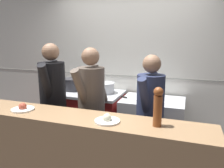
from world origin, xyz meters
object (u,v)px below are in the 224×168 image
sauce_pot (104,87)px  plated_dish_main (23,108)px  chef_sous (91,106)px  chef_line (150,114)px  chefs_knife (129,99)px  oven_range (87,118)px  pepper_mill (158,106)px  stock_pot (73,84)px  plated_dish_appetiser (107,120)px  chef_head_cook (53,100)px

sauce_pot → plated_dish_main: size_ratio=1.37×
chef_sous → chef_line: 0.74m
chefs_knife → chef_sous: (-0.33, -0.62, 0.04)m
chef_line → plated_dish_main: bearing=-143.9°
plated_dish_main → chef_line: chef_line is taller
sauce_pot → chef_line: bearing=-39.4°
oven_range → pepper_mill: bearing=-43.9°
pepper_mill → sauce_pot: bearing=127.8°
chefs_knife → chef_sous: size_ratio=0.22×
stock_pot → plated_dish_appetiser: stock_pot is taller
chef_sous → chef_line: (0.73, 0.06, -0.04)m
chef_head_cook → pepper_mill: bearing=-35.3°
sauce_pot → plated_dish_appetiser: (0.56, -1.36, 0.02)m
plated_dish_main → sauce_pot: bearing=72.0°
plated_dish_main → plated_dish_appetiser: (0.99, -0.02, -0.00)m
chefs_knife → plated_dish_appetiser: (0.11, -1.22, 0.13)m
pepper_mill → chef_sous: size_ratio=0.22×
plated_dish_appetiser → chef_head_cook: chef_head_cook is taller
chef_head_cook → chef_sous: 0.58m
stock_pot → chef_head_cook: 0.75m
plated_dish_appetiser → chefs_knife: bearing=95.0°
oven_range → chefs_knife: bearing=-6.9°
chef_sous → chefs_knife: bearing=71.6°
stock_pot → chef_head_cook: bearing=-81.0°
plated_dish_main → chef_head_cook: (-0.02, 0.60, -0.07)m
stock_pot → chef_head_cook: size_ratio=0.20×
chefs_knife → chef_line: chef_line is taller
stock_pot → chefs_knife: (1.03, -0.14, -0.13)m
chef_sous → chef_line: size_ratio=1.05×
stock_pot → chefs_knife: bearing=-7.7°
pepper_mill → chef_head_cook: chef_head_cook is taller
oven_range → chefs_knife: oven_range is taller
chefs_knife → chef_sous: bearing=-118.0°
stock_pot → sauce_pot: stock_pot is taller
plated_dish_main → oven_range: bearing=83.6°
oven_range → plated_dish_main: bearing=-96.4°
oven_range → chef_line: bearing=-29.6°
sauce_pot → chefs_knife: 0.49m
sauce_pot → chef_head_cook: chef_head_cook is taller
stock_pot → plated_dish_main: (0.14, -1.34, 0.00)m
plated_dish_appetiser → chef_line: chef_line is taller
chef_line → chefs_knife: bearing=135.0°
stock_pot → chef_line: bearing=-26.1°
chef_line → plated_dish_appetiser: bearing=-104.4°
chefs_knife → chef_line: size_ratio=0.23×
oven_range → chef_line: (1.14, -0.65, 0.43)m
stock_pot → chef_line: 1.60m
sauce_pot → chef_line: size_ratio=0.21×
sauce_pot → plated_dish_appetiser: plated_dish_appetiser is taller
chef_line → sauce_pot: bearing=150.1°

